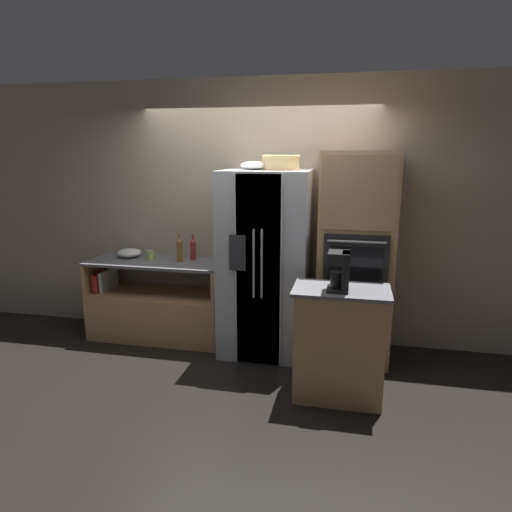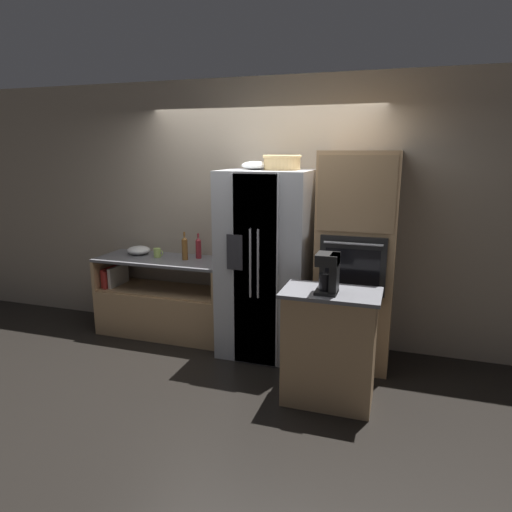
{
  "view_description": "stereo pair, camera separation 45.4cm",
  "coord_description": "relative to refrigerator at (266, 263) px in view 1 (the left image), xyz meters",
  "views": [
    {
      "loc": [
        1.02,
        -4.34,
        2.06
      ],
      "look_at": [
        0.08,
        -0.01,
        1.03
      ],
      "focal_mm": 32.0,
      "sensor_mm": 36.0,
      "label": 1
    },
    {
      "loc": [
        1.46,
        -4.22,
        2.06
      ],
      "look_at": [
        0.08,
        -0.01,
        1.03
      ],
      "focal_mm": 32.0,
      "sensor_mm": 36.0,
      "label": 2
    }
  ],
  "objects": [
    {
      "name": "mixing_bowl",
      "position": [
        -1.61,
        0.19,
        -0.01
      ],
      "size": [
        0.26,
        0.26,
        0.1
      ],
      "color": "white",
      "rests_on": "counter_left"
    },
    {
      "name": "wicker_basket",
      "position": [
        0.14,
        0.05,
        1.01
      ],
      "size": [
        0.37,
        0.37,
        0.14
      ],
      "color": "tan",
      "rests_on": "refrigerator"
    },
    {
      "name": "mug",
      "position": [
        -1.32,
        0.12,
        -0.0
      ],
      "size": [
        0.11,
        0.08,
        0.1
      ],
      "color": "#B2D166",
      "rests_on": "counter_left"
    },
    {
      "name": "fruit_bowl",
      "position": [
        -0.13,
        0.01,
        0.98
      ],
      "size": [
        0.27,
        0.27,
        0.08
      ],
      "color": "white",
      "rests_on": "refrigerator"
    },
    {
      "name": "ground_plane",
      "position": [
        -0.17,
        -0.08,
        -0.94
      ],
      "size": [
        20.0,
        20.0,
        0.0
      ],
      "primitive_type": "plane",
      "color": "black"
    },
    {
      "name": "wall_oven",
      "position": [
        0.89,
        0.05,
        0.09
      ],
      "size": [
        0.71,
        0.74,
        2.06
      ],
      "color": "tan",
      "rests_on": "ground_plane"
    },
    {
      "name": "bottle_tall",
      "position": [
        -0.86,
        0.22,
        0.07
      ],
      "size": [
        0.06,
        0.06,
        0.28
      ],
      "color": "maroon",
      "rests_on": "counter_left"
    },
    {
      "name": "wall_back",
      "position": [
        -0.17,
        0.42,
        0.46
      ],
      "size": [
        12.0,
        0.06,
        2.8
      ],
      "color": "tan",
      "rests_on": "ground_plane"
    },
    {
      "name": "island_counter",
      "position": [
        0.78,
        -0.8,
        -0.45
      ],
      "size": [
        0.79,
        0.48,
        0.96
      ],
      "color": "tan",
      "rests_on": "ground_plane"
    },
    {
      "name": "refrigerator",
      "position": [
        0.0,
        0.0,
        0.0
      ],
      "size": [
        0.88,
        0.8,
        1.87
      ],
      "color": "silver",
      "rests_on": "ground_plane"
    },
    {
      "name": "bottle_short",
      "position": [
        -0.97,
        0.11,
        0.08
      ],
      "size": [
        0.06,
        0.06,
        0.31
      ],
      "color": "brown",
      "rests_on": "counter_left"
    },
    {
      "name": "counter_left",
      "position": [
        -1.25,
        0.09,
        -0.62
      ],
      "size": [
        1.49,
        0.6,
        0.88
      ],
      "color": "tan",
      "rests_on": "ground_plane"
    },
    {
      "name": "coffee_maker",
      "position": [
        0.77,
        -0.86,
        0.2
      ],
      "size": [
        0.17,
        0.2,
        0.32
      ],
      "color": "black",
      "rests_on": "island_counter"
    }
  ]
}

